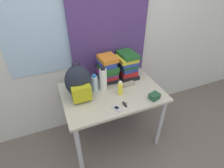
{
  "coord_description": "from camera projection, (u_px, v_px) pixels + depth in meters",
  "views": [
    {
      "loc": [
        -0.58,
        -1.05,
        1.94
      ],
      "look_at": [
        0.0,
        0.38,
        0.85
      ],
      "focal_mm": 28.0,
      "sensor_mm": 36.0,
      "label": 1
    }
  ],
  "objects": [
    {
      "name": "sunglasses_case",
      "position": [
        128.0,
        84.0,
        2.03
      ],
      "size": [
        0.15,
        0.07,
        0.04
      ],
      "color": "gray",
      "rests_on": "desk"
    },
    {
      "name": "book_stack_center",
      "position": [
        127.0,
        65.0,
        2.12
      ],
      "size": [
        0.23,
        0.29,
        0.31
      ],
      "color": "black",
      "rests_on": "desk"
    },
    {
      "name": "backpack",
      "position": [
        78.0,
        82.0,
        1.78
      ],
      "size": [
        0.27,
        0.27,
        0.42
      ],
      "color": "#1E232D",
      "rests_on": "desk"
    },
    {
      "name": "curtain_blue",
      "position": [
        110.0,
        35.0,
        2.01
      ],
      "size": [
        0.93,
        0.04,
        2.5
      ],
      "color": "#4C336B",
      "rests_on": "ground_plane"
    },
    {
      "name": "ground_plane",
      "position": [
        124.0,
        159.0,
        2.09
      ],
      "size": [
        12.0,
        12.0,
        0.0
      ],
      "primitive_type": "plane",
      "color": "#665B51"
    },
    {
      "name": "desk",
      "position": [
        112.0,
        98.0,
        2.0
      ],
      "size": [
        1.09,
        0.76,
        0.75
      ],
      "color": "#B7B299",
      "rests_on": "ground_plane"
    },
    {
      "name": "cell_phone",
      "position": [
        117.0,
        108.0,
        1.71
      ],
      "size": [
        0.08,
        0.11,
        0.02
      ],
      "color": "#B7BCC6",
      "rests_on": "desk"
    },
    {
      "name": "wristwatch",
      "position": [
        125.0,
        104.0,
        1.76
      ],
      "size": [
        0.04,
        0.09,
        0.01
      ],
      "color": "black",
      "rests_on": "desk"
    },
    {
      "name": "book_stack_left",
      "position": [
        107.0,
        69.0,
        2.04
      ],
      "size": [
        0.22,
        0.29,
        0.32
      ],
      "color": "black",
      "rests_on": "desk"
    },
    {
      "name": "wall_back",
      "position": [
        97.0,
        35.0,
        2.01
      ],
      "size": [
        6.0,
        0.06,
        2.5
      ],
      "color": "beige",
      "rests_on": "ground_plane"
    },
    {
      "name": "sunscreen_bottle",
      "position": [
        120.0,
        88.0,
        1.87
      ],
      "size": [
        0.05,
        0.05,
        0.16
      ],
      "color": "yellow",
      "rests_on": "desk"
    },
    {
      "name": "water_bottle",
      "position": [
        95.0,
        83.0,
        1.91
      ],
      "size": [
        0.07,
        0.07,
        0.2
      ],
      "color": "silver",
      "rests_on": "desk"
    },
    {
      "name": "camera_pouch",
      "position": [
        154.0,
        96.0,
        1.83
      ],
      "size": [
        0.12,
        0.11,
        0.06
      ],
      "color": "#234C33",
      "rests_on": "desk"
    },
    {
      "name": "sports_bottle",
      "position": [
        103.0,
        79.0,
        1.91
      ],
      "size": [
        0.08,
        0.08,
        0.28
      ],
      "color": "white",
      "rests_on": "desk"
    }
  ]
}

